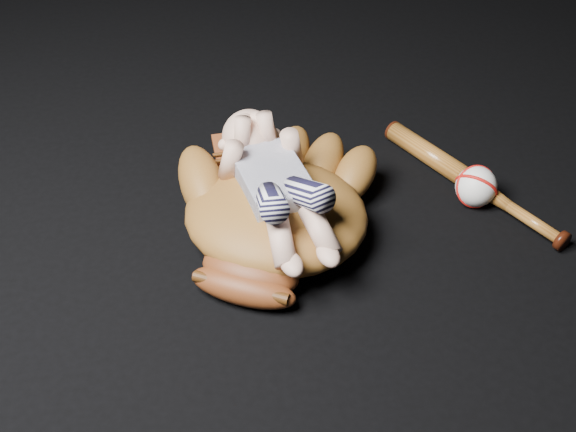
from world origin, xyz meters
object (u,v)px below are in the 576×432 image
(newborn_baby, at_px, (278,183))
(baseball_bat, at_px, (472,182))
(baseball_glove, at_px, (276,208))
(baseball, at_px, (476,187))

(newborn_baby, height_order, baseball_bat, newborn_baby)
(baseball_bat, bearing_deg, baseball_glove, -165.54)
(baseball_glove, xyz_separation_m, newborn_baby, (0.00, -0.01, 0.06))
(baseball_glove, height_order, baseball, baseball_glove)
(baseball_glove, xyz_separation_m, baseball, (0.38, 0.06, -0.03))
(baseball_glove, height_order, newborn_baby, newborn_baby)
(baseball_glove, bearing_deg, baseball, 34.26)
(baseball_glove, relative_size, newborn_baby, 1.20)
(newborn_baby, xyz_separation_m, baseball, (0.37, 0.07, -0.09))
(newborn_baby, bearing_deg, baseball_glove, 108.60)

